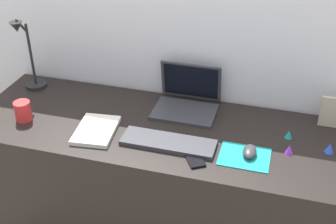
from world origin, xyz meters
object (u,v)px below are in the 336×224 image
(keyboard, at_px, (168,143))
(toy_figurine_blue, at_px, (330,148))
(desk_lamp, at_px, (27,57))
(coffee_mug, at_px, (23,111))
(mouse, at_px, (250,151))
(cell_phone, at_px, (194,158))
(toy_figurine_purple, at_px, (289,150))
(toy_figurine_teal, at_px, (289,134))
(notebook_pad, at_px, (96,130))
(laptop, at_px, (187,98))
(picture_frame, at_px, (334,112))

(keyboard, xyz_separation_m, toy_figurine_blue, (0.67, 0.13, 0.01))
(desk_lamp, relative_size, coffee_mug, 4.22)
(mouse, distance_m, cell_phone, 0.23)
(toy_figurine_purple, bearing_deg, desk_lamp, 171.33)
(desk_lamp, distance_m, toy_figurine_teal, 1.33)
(notebook_pad, height_order, toy_figurine_teal, toy_figurine_teal)
(notebook_pad, bearing_deg, cell_phone, -14.89)
(laptop, relative_size, picture_frame, 2.00)
(toy_figurine_teal, relative_size, toy_figurine_blue, 0.86)
(desk_lamp, xyz_separation_m, toy_figurine_blue, (1.49, -0.15, -0.16))
(toy_figurine_teal, bearing_deg, toy_figurine_blue, -19.57)
(laptop, bearing_deg, toy_figurine_blue, -15.91)
(coffee_mug, distance_m, toy_figurine_teal, 1.22)
(notebook_pad, relative_size, toy_figurine_purple, 6.06)
(mouse, xyz_separation_m, desk_lamp, (-1.17, 0.26, 0.17))
(laptop, xyz_separation_m, cell_phone, (0.13, -0.39, -0.05))
(desk_lamp, bearing_deg, toy_figurine_purple, -8.67)
(mouse, distance_m, toy_figurine_purple, 0.17)
(keyboard, distance_m, cell_phone, 0.15)
(notebook_pad, bearing_deg, mouse, -5.04)
(laptop, xyz_separation_m, keyboard, (-0.00, -0.32, -0.04))
(cell_phone, height_order, desk_lamp, desk_lamp)
(picture_frame, height_order, toy_figurine_teal, picture_frame)
(keyboard, xyz_separation_m, toy_figurine_purple, (0.51, 0.08, 0.01))
(cell_phone, height_order, picture_frame, picture_frame)
(toy_figurine_blue, bearing_deg, toy_figurine_purple, -161.10)
(coffee_mug, bearing_deg, toy_figurine_blue, 5.36)
(mouse, distance_m, picture_frame, 0.47)
(laptop, bearing_deg, keyboard, -90.71)
(toy_figurine_teal, xyz_separation_m, toy_figurine_blue, (0.17, -0.06, 0.00))
(mouse, xyz_separation_m, picture_frame, (0.33, 0.33, 0.05))
(laptop, bearing_deg, notebook_pad, -136.93)
(keyboard, xyz_separation_m, desk_lamp, (-0.82, 0.28, 0.18))
(desk_lamp, bearing_deg, laptop, 2.94)
(laptop, xyz_separation_m, toy_figurine_teal, (0.49, -0.13, -0.04))
(coffee_mug, xyz_separation_m, toy_figurine_blue, (1.38, 0.13, -0.03))
(cell_phone, relative_size, picture_frame, 0.85)
(coffee_mug, bearing_deg, toy_figurine_purple, 3.47)
(laptop, relative_size, cell_phone, 2.34)
(notebook_pad, relative_size, toy_figurine_teal, 6.44)
(toy_figurine_teal, bearing_deg, keyboard, -158.60)
(keyboard, height_order, mouse, mouse)
(picture_frame, xyz_separation_m, coffee_mug, (-1.39, -0.34, -0.03))
(mouse, distance_m, notebook_pad, 0.69)
(laptop, bearing_deg, coffee_mug, -155.88)
(keyboard, height_order, desk_lamp, desk_lamp)
(keyboard, distance_m, desk_lamp, 0.89)
(cell_phone, xyz_separation_m, picture_frame, (0.55, 0.41, 0.07))
(laptop, bearing_deg, picture_frame, 1.69)
(cell_phone, distance_m, desk_lamp, 1.03)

